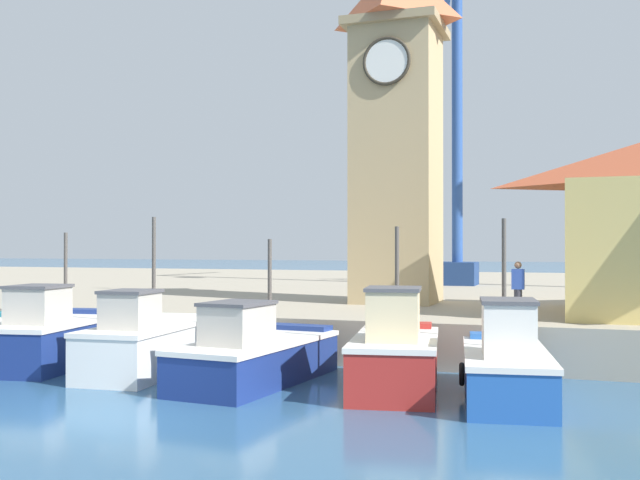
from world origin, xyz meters
TOP-DOWN VIEW (x-y plane):
  - ground_plane at (0.00, 0.00)m, footprint 300.00×300.00m
  - quay_wharf at (0.00, 27.35)m, footprint 120.00×40.00m
  - fishing_boat_left_outer at (-4.95, 4.80)m, footprint 2.77×5.02m
  - fishing_boat_left_inner at (-1.80, 4.37)m, footprint 2.22×4.35m
  - fishing_boat_mid_left at (1.39, 4.24)m, footprint 2.57×5.43m
  - fishing_boat_center at (4.81, 4.42)m, footprint 2.61×4.63m
  - fishing_boat_mid_right at (7.30, 4.22)m, footprint 2.47×5.01m
  - clock_tower at (2.57, 14.15)m, footprint 3.37×3.37m
  - port_crane_near at (2.70, 27.40)m, footprint 3.19×9.52m
  - dock_worker_near_tower at (7.20, 9.00)m, footprint 0.34×0.22m

SIDE VIEW (x-z plane):
  - ground_plane at x=0.00m, z-range 0.00..0.00m
  - quay_wharf at x=0.00m, z-range 0.00..1.27m
  - fishing_boat_mid_left at x=1.39m, z-range -1.06..2.43m
  - fishing_boat_mid_right at x=7.30m, z-range -1.24..2.70m
  - fishing_boat_left_inner at x=-1.80m, z-range -1.25..2.83m
  - fishing_boat_left_outer at x=-4.95m, z-range -1.06..2.64m
  - fishing_boat_center at x=4.81m, z-range -1.08..2.70m
  - dock_worker_near_tower at x=7.20m, z-range 1.30..2.92m
  - clock_tower at x=2.57m, z-range 0.85..14.96m
  - port_crane_near at x=2.70m, z-range -0.77..18.04m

